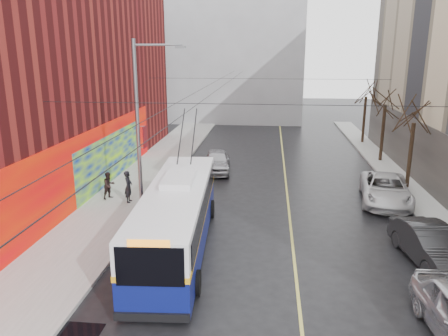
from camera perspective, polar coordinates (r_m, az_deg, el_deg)
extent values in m
cube|color=gray|center=(26.04, -12.99, -4.04)|extent=(4.00, 60.00, 0.15)
cube|color=gray|center=(26.15, 25.13, -5.04)|extent=(2.00, 60.00, 0.15)
cube|color=#BFB74C|center=(26.61, 8.26, -3.54)|extent=(0.12, 50.00, 0.01)
cube|color=#EE050D|center=(24.44, -19.11, -1.03)|extent=(0.08, 28.00, 4.00)
cube|color=#051A9C|center=(29.87, -14.21, 1.40)|extent=(0.06, 12.00, 3.20)
cube|color=#4C4742|center=(27.75, 26.17, 0.11)|extent=(0.06, 36.00, 4.00)
cube|color=gray|center=(56.57, -0.40, 15.69)|extent=(20.00, 12.00, 18.00)
cylinder|color=slate|center=(22.57, -11.18, 4.76)|extent=(0.20, 0.20, 9.00)
cube|color=#560C11|center=(22.52, -10.29, 4.00)|extent=(0.04, 0.60, 1.10)
cylinder|color=slate|center=(21.89, -8.64, 15.62)|extent=(2.40, 0.10, 0.10)
cube|color=slate|center=(21.64, -5.70, 15.45)|extent=(0.50, 0.22, 0.12)
cylinder|color=black|center=(26.63, -2.95, 10.26)|extent=(0.02, 60.00, 0.02)
cylinder|color=black|center=(26.49, -0.78, 10.25)|extent=(0.02, 60.00, 0.02)
cylinder|color=black|center=(17.33, 4.97, 8.28)|extent=(18.00, 0.02, 0.02)
cylinder|color=black|center=(33.27, 5.57, 11.53)|extent=(18.00, 0.02, 0.02)
cylinder|color=black|center=(29.26, 23.12, 1.36)|extent=(0.24, 0.24, 4.20)
cylinder|color=black|center=(35.83, 20.00, 4.23)|extent=(0.24, 0.24, 4.48)
cylinder|color=black|center=(42.58, 17.82, 5.94)|extent=(0.24, 0.24, 4.37)
ellipsoid|color=slate|center=(19.55, -0.89, 9.61)|extent=(0.44, 0.20, 0.12)
ellipsoid|color=slate|center=(21.53, 2.49, 11.26)|extent=(0.44, 0.20, 0.12)
ellipsoid|color=slate|center=(21.57, -8.75, 8.36)|extent=(0.44, 0.20, 0.12)
cube|color=#0B1257|center=(19.32, -6.11, -8.01)|extent=(3.13, 11.32, 1.40)
cube|color=silver|center=(18.85, -6.22, -4.36)|extent=(3.13, 11.32, 1.21)
cube|color=gold|center=(19.06, -6.17, -6.08)|extent=(3.17, 11.36, 0.21)
cube|color=black|center=(13.84, -9.68, -12.64)|extent=(2.14, 0.17, 1.31)
cube|color=black|center=(24.20, -4.27, -0.25)|extent=(2.14, 0.17, 1.12)
cube|color=black|center=(19.10, -9.88, -4.53)|extent=(0.68, 10.24, 0.93)
cube|color=black|center=(18.74, -2.47, -4.70)|extent=(0.68, 10.24, 0.93)
cube|color=silver|center=(19.50, -5.88, -1.38)|extent=(1.48, 2.87, 0.28)
cube|color=black|center=(14.69, -9.40, -18.68)|extent=(2.43, 0.26, 0.28)
cylinder|color=black|center=(16.46, -12.32, -14.27)|extent=(0.34, 0.95, 0.93)
cylinder|color=black|center=(16.05, -3.63, -14.74)|extent=(0.34, 0.95, 0.93)
cylinder|color=black|center=(23.09, -7.72, -5.25)|extent=(0.34, 0.95, 0.93)
cylinder|color=black|center=(22.80, -1.68, -5.38)|extent=(0.34, 0.95, 0.93)
cylinder|color=black|center=(22.37, -5.62, 4.34)|extent=(0.26, 3.24, 2.29)
cylinder|color=black|center=(22.29, -3.95, 4.33)|extent=(0.26, 3.24, 2.29)
imported|color=#262729|center=(19.96, 25.30, -9.04)|extent=(2.29, 4.88, 1.55)
imported|color=silver|center=(26.56, 20.33, -2.62)|extent=(3.37, 5.96, 1.57)
imported|color=#A6A5AA|center=(31.28, -0.93, 0.93)|extent=(2.23, 4.71, 1.56)
imported|color=black|center=(25.09, -12.38, -2.39)|extent=(0.48, 0.69, 1.81)
imported|color=black|center=(25.98, -14.78, -2.21)|extent=(0.92, 0.96, 1.57)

